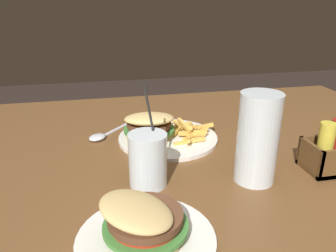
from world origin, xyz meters
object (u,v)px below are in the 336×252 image
beer_glass (257,140)px  meal_plate_far (144,227)px  meal_plate_near (159,131)px  juice_glass (148,161)px  spoon (99,136)px  condiment_caddy (330,152)px

beer_glass → meal_plate_far: (0.25, 0.14, -0.06)m
meal_plate_far → meal_plate_near: bearing=-103.6°
meal_plate_near → juice_glass: bearing=74.1°
spoon → beer_glass: bearing=90.4°
juice_glass → meal_plate_near: bearing=-105.9°
juice_glass → condiment_caddy: size_ratio=1.82×
juice_glass → spoon: bearing=-69.4°
beer_glass → meal_plate_near: bearing=-55.8°
beer_glass → juice_glass: juice_glass is taller
meal_plate_far → spoon: bearing=-81.6°
meal_plate_near → condiment_caddy: 0.41m
beer_glass → condiment_caddy: (-0.18, -0.01, -0.05)m
spoon → condiment_caddy: condiment_caddy is taller
beer_glass → juice_glass: 0.23m
condiment_caddy → meal_plate_far: bearing=19.2°
beer_glass → condiment_caddy: bearing=-177.6°
spoon → condiment_caddy: (-0.50, 0.28, 0.04)m
meal_plate_near → spoon: meal_plate_near is taller
juice_glass → meal_plate_far: size_ratio=0.93×
meal_plate_far → condiment_caddy: size_ratio=1.95×
spoon → meal_plate_far: 0.43m
beer_glass → meal_plate_far: size_ratio=0.86×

